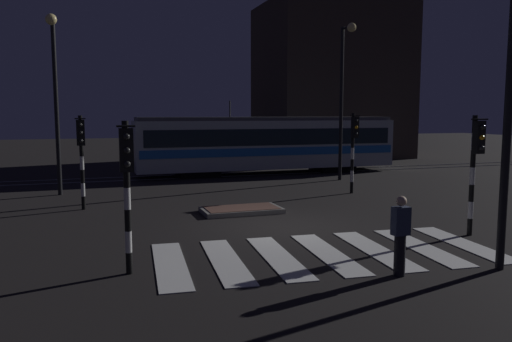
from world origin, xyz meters
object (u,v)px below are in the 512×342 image
Objects in this scene: traffic_light_corner_far_left at (81,148)px; street_lamp_trackside_left at (55,84)px; traffic_light_corner_near_left at (127,174)px; traffic_light_corner_near_right at (476,157)px; tram at (268,143)px; traffic_light_corner_far_right at (354,141)px; street_lamp_trackside_right at (344,84)px; pedestrian_waiting_at_kerb at (400,235)px.

street_lamp_trackside_left is at bearing 104.91° from traffic_light_corner_far_left.
traffic_light_corner_near_right reaches higher than traffic_light_corner_near_left.
tram is at bearing 60.68° from traffic_light_corner_near_left.
traffic_light_corner_far_left is 12.99m from tram.
traffic_light_corner_far_right is at bearing -83.36° from tram.
street_lamp_trackside_left is 12.28m from tram.
street_lamp_trackside_right is at bearing 17.96° from traffic_light_corner_far_left.
tram is at bearing 22.74° from street_lamp_trackside_left.
traffic_light_corner_far_right is 0.47× the size of street_lamp_trackside_left.
pedestrian_waiting_at_kerb is at bearing -61.32° from street_lamp_trackside_left.
traffic_light_corner_far_right reaches higher than traffic_light_corner_near_right.
traffic_light_corner_far_left is 0.22× the size of tram.
traffic_light_corner_near_left is at bearing -141.04° from traffic_light_corner_far_right.
street_lamp_trackside_left is (-11.94, 3.44, 2.35)m from traffic_light_corner_far_right.
street_lamp_trackside_left is at bearing 118.68° from pedestrian_waiting_at_kerb.
traffic_light_corner_near_right is at bearing 2.38° from traffic_light_corner_near_left.
street_lamp_trackside_left is (-11.32, 11.14, 2.40)m from traffic_light_corner_near_right.
street_lamp_trackside_left is at bearing 163.93° from traffic_light_corner_far_right.
tram reaches higher than traffic_light_corner_near_right.
traffic_light_corner_far_left is at bearing -179.07° from traffic_light_corner_far_right.
traffic_light_corner_far_left is 12.80m from traffic_light_corner_near_right.
street_lamp_trackside_left is at bearing 99.54° from traffic_light_corner_near_left.
tram reaches higher than traffic_light_corner_far_left.
traffic_light_corner_near_right is at bearing -100.92° from street_lamp_trackside_right.
street_lamp_trackside_left is at bearing -178.05° from street_lamp_trackside_right.
street_lamp_trackside_left is (-0.96, 3.62, 2.41)m from traffic_light_corner_far_left.
pedestrian_waiting_at_kerb is (-3.67, -18.03, -0.87)m from tram.
traffic_light_corner_far_right is 2.02× the size of pedestrian_waiting_at_kerb.
traffic_light_corner_far_right is 12.65m from street_lamp_trackside_left.
traffic_light_corner_near_right is 4.78m from pedestrian_waiting_at_kerb.
traffic_light_corner_far_left is 0.43× the size of street_lamp_trackside_right.
traffic_light_corner_far_left is at bearing 123.05° from pedestrian_waiting_at_kerb.
traffic_light_corner_near_right is (9.38, 0.39, 0.07)m from traffic_light_corner_near_left.
traffic_light_corner_near_left reaches higher than pedestrian_waiting_at_kerb.
tram is (-2.55, 4.15, -3.16)m from street_lamp_trackside_right.
traffic_light_corner_near_right is (-0.62, -7.70, -0.05)m from traffic_light_corner_far_right.
street_lamp_trackside_right is at bearing 65.86° from pedestrian_waiting_at_kerb.
street_lamp_trackside_right is 0.51× the size of tram.
traffic_light_corner_near_right is 12.12m from street_lamp_trackside_right.
traffic_light_corner_far_right reaches higher than pedestrian_waiting_at_kerb.
traffic_light_corner_far_left is (-0.97, 7.91, 0.06)m from traffic_light_corner_near_left.
traffic_light_corner_near_left is at bearing -177.62° from traffic_light_corner_near_right.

